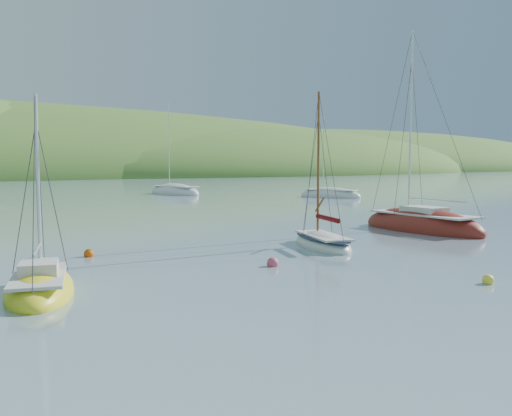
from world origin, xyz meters
TOP-DOWN VIEW (x-y plane):
  - ground at (0.00, 0.00)m, footprint 700.00×700.00m
  - daysailer_white at (2.12, 7.16)m, footprint 3.61×5.74m
  - sloop_red at (11.53, 8.78)m, footprint 3.52×9.14m
  - sailboat_yellow at (-12.06, 4.53)m, footprint 3.60×5.70m
  - distant_sloop_b at (16.30, 52.65)m, footprint 4.91×9.58m
  - distant_sloop_d at (28.81, 36.61)m, footprint 5.49×8.18m
  - mooring_buoys at (-3.72, 4.69)m, footprint 10.11×13.88m

SIDE VIEW (x-z plane):
  - ground at x=0.00m, z-range 0.00..0.00m
  - mooring_buoys at x=-3.72m, z-range -0.12..0.36m
  - sailboat_yellow at x=-12.06m, z-range -3.35..3.70m
  - distant_sloop_d at x=28.81m, z-range -5.33..5.70m
  - daysailer_white at x=2.12m, z-range -3.95..4.34m
  - distant_sloop_b at x=16.30m, z-range -6.30..6.73m
  - sloop_red at x=11.53m, z-range -6.42..6.90m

